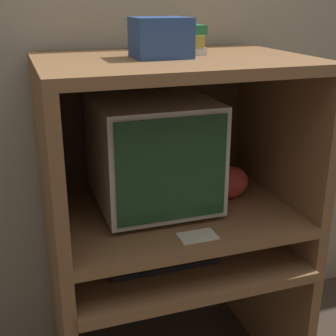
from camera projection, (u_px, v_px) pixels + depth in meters
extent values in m
cube|color=gray|center=(142.00, 48.00, 1.91)|extent=(6.00, 0.06, 2.60)
cube|color=brown|center=(64.00, 333.00, 1.77)|extent=(0.04, 0.66, 0.60)
cube|color=brown|center=(267.00, 290.00, 2.03)|extent=(0.04, 0.66, 0.60)
cube|color=brown|center=(182.00, 262.00, 1.71)|extent=(0.83, 0.49, 0.04)
cube|color=brown|center=(56.00, 244.00, 1.64)|extent=(0.04, 0.66, 0.16)
cube|color=brown|center=(273.00, 210.00, 1.90)|extent=(0.04, 0.66, 0.16)
cube|color=brown|center=(173.00, 211.00, 1.75)|extent=(0.83, 0.66, 0.04)
cube|color=brown|center=(47.00, 148.00, 1.52)|extent=(0.04, 0.66, 0.55)
cube|color=brown|center=(281.00, 126.00, 1.78)|extent=(0.04, 0.66, 0.55)
cube|color=brown|center=(173.00, 63.00, 1.56)|extent=(0.83, 0.66, 0.04)
cube|color=#48321E|center=(148.00, 116.00, 1.93)|extent=(0.83, 0.01, 0.55)
cylinder|color=beige|center=(152.00, 201.00, 1.77)|extent=(0.23, 0.23, 0.02)
cube|color=beige|center=(152.00, 150.00, 1.70)|extent=(0.41, 0.45, 0.38)
cube|color=#1E4223|center=(172.00, 171.00, 1.50)|extent=(0.37, 0.01, 0.35)
cube|color=black|center=(161.00, 260.00, 1.67)|extent=(0.39, 0.15, 0.02)
cube|color=#333335|center=(161.00, 256.00, 1.67)|extent=(0.36, 0.12, 0.01)
ellipsoid|color=black|center=(226.00, 246.00, 1.76)|extent=(0.06, 0.04, 0.03)
ellipsoid|color=#BC382D|center=(229.00, 182.00, 1.80)|extent=(0.15, 0.12, 0.13)
cube|color=beige|center=(176.00, 51.00, 1.63)|extent=(0.18, 0.13, 0.02)
cube|color=gold|center=(176.00, 41.00, 1.62)|extent=(0.16, 0.14, 0.04)
cube|color=#236638|center=(177.00, 30.00, 1.61)|extent=(0.18, 0.12, 0.03)
cube|color=beige|center=(198.00, 236.00, 1.52)|extent=(0.12, 0.08, 0.00)
cube|color=navy|center=(161.00, 38.00, 1.52)|extent=(0.18, 0.16, 0.13)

